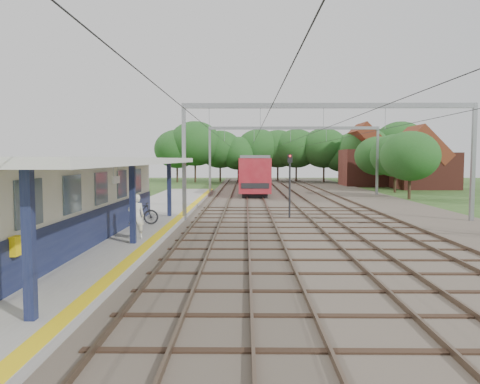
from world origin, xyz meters
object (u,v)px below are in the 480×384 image
object	(u,v)px
bicycle	(139,213)
train	(252,171)
person	(136,216)
signal_post	(290,180)

from	to	relation	value
bicycle	train	size ratio (longest dim) A/B	0.05
person	bicycle	size ratio (longest dim) A/B	0.96
bicycle	train	xyz separation A→B (m)	(6.38, 37.12, 1.26)
bicycle	signal_post	world-z (taller)	signal_post
train	signal_post	distance (m)	32.49
person	train	distance (m)	41.78
person	train	size ratio (longest dim) A/B	0.05
bicycle	train	distance (m)	37.69
person	signal_post	world-z (taller)	signal_post
person	signal_post	bearing A→B (deg)	-149.30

